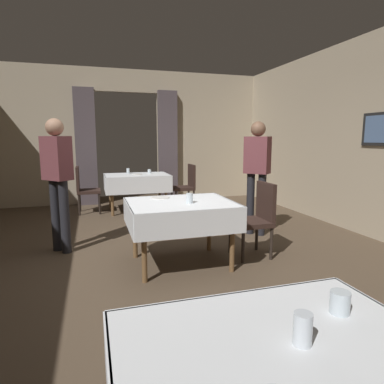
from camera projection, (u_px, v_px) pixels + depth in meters
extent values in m
plane|color=#4C3D2D|center=(169.00, 265.00, 3.90)|extent=(10.08, 10.08, 0.00)
cube|color=black|center=(378.00, 129.00, 4.72)|extent=(0.03, 0.54, 0.47)
cube|color=slate|center=(377.00, 129.00, 4.72)|extent=(0.01, 0.45, 0.39)
cube|color=tan|center=(35.00, 137.00, 7.07)|extent=(2.50, 0.12, 3.00)
cube|color=tan|center=(207.00, 137.00, 8.18)|extent=(2.50, 0.12, 3.00)
cube|color=tan|center=(126.00, 81.00, 7.43)|extent=(1.40, 0.12, 0.50)
cube|color=#4C4247|center=(86.00, 147.00, 7.27)|extent=(0.44, 0.14, 2.55)
cube|color=#4C4247|center=(168.00, 147.00, 7.79)|extent=(0.44, 0.14, 2.55)
cylinder|color=brown|center=(327.00, 364.00, 1.66)|extent=(0.06, 0.06, 0.71)
cube|color=brown|center=(286.00, 358.00, 1.14)|extent=(1.11, 0.85, 0.03)
cube|color=white|center=(286.00, 353.00, 1.14)|extent=(1.17, 0.91, 0.01)
cube|color=white|center=(232.00, 316.00, 1.59)|extent=(1.17, 0.02, 0.23)
cylinder|color=brown|center=(144.00, 249.00, 3.38)|extent=(0.06, 0.06, 0.71)
cylinder|color=brown|center=(232.00, 241.00, 3.65)|extent=(0.06, 0.06, 0.71)
cylinder|color=brown|center=(135.00, 230.00, 4.09)|extent=(0.06, 0.06, 0.71)
cylinder|color=brown|center=(209.00, 224.00, 4.37)|extent=(0.06, 0.06, 0.71)
cube|color=brown|center=(181.00, 204.00, 3.81)|extent=(1.13, 0.92, 0.03)
cube|color=white|center=(181.00, 202.00, 3.81)|extent=(1.19, 0.98, 0.01)
cube|color=white|center=(193.00, 224.00, 3.37)|extent=(1.19, 0.02, 0.28)
cube|color=white|center=(171.00, 206.00, 4.30)|extent=(1.19, 0.02, 0.28)
cube|color=white|center=(128.00, 217.00, 3.66)|extent=(0.02, 0.98, 0.28)
cube|color=white|center=(228.00, 211.00, 4.00)|extent=(0.02, 0.98, 0.28)
cylinder|color=brown|center=(112.00, 198.00, 6.31)|extent=(0.06, 0.06, 0.71)
cylinder|color=brown|center=(166.00, 195.00, 6.61)|extent=(0.06, 0.06, 0.71)
cylinder|color=brown|center=(110.00, 192.00, 6.92)|extent=(0.06, 0.06, 0.71)
cylinder|color=brown|center=(160.00, 190.00, 7.22)|extent=(0.06, 0.06, 0.71)
cube|color=brown|center=(137.00, 176.00, 6.71)|extent=(1.21, 0.81, 0.03)
cube|color=white|center=(137.00, 175.00, 6.70)|extent=(1.27, 0.87, 0.01)
cube|color=white|center=(140.00, 185.00, 6.32)|extent=(1.27, 0.02, 0.33)
cube|color=white|center=(134.00, 180.00, 7.14)|extent=(1.27, 0.02, 0.33)
cube|color=white|center=(105.00, 184.00, 6.55)|extent=(0.02, 0.87, 0.33)
cube|color=white|center=(168.00, 181.00, 6.91)|extent=(0.02, 0.87, 0.33)
cylinder|color=black|center=(243.00, 246.00, 3.93)|extent=(0.04, 0.04, 0.42)
cylinder|color=black|center=(230.00, 237.00, 4.29)|extent=(0.04, 0.04, 0.42)
cylinder|color=black|center=(271.00, 243.00, 4.04)|extent=(0.04, 0.04, 0.42)
cylinder|color=black|center=(257.00, 234.00, 4.40)|extent=(0.04, 0.04, 0.42)
cube|color=black|center=(251.00, 222.00, 4.13)|extent=(0.44, 0.44, 0.06)
cube|color=black|center=(266.00, 202.00, 4.15)|extent=(0.05, 0.42, 0.48)
cylinder|color=black|center=(176.00, 201.00, 6.78)|extent=(0.04, 0.04, 0.42)
cylinder|color=black|center=(172.00, 198.00, 7.14)|extent=(0.04, 0.04, 0.42)
cylinder|color=black|center=(194.00, 200.00, 6.89)|extent=(0.04, 0.04, 0.42)
cylinder|color=black|center=(189.00, 197.00, 7.25)|extent=(0.04, 0.04, 0.42)
cube|color=black|center=(183.00, 188.00, 6.98)|extent=(0.44, 0.44, 0.06)
cube|color=black|center=(192.00, 176.00, 6.99)|extent=(0.05, 0.42, 0.48)
cylinder|color=black|center=(99.00, 200.00, 6.84)|extent=(0.04, 0.04, 0.42)
cylinder|color=black|center=(100.00, 204.00, 6.48)|extent=(0.04, 0.04, 0.42)
cylinder|color=black|center=(80.00, 201.00, 6.73)|extent=(0.04, 0.04, 0.42)
cylinder|color=black|center=(79.00, 205.00, 6.37)|extent=(0.04, 0.04, 0.42)
cube|color=black|center=(89.00, 191.00, 6.57)|extent=(0.44, 0.44, 0.06)
cube|color=black|center=(78.00, 179.00, 6.47)|extent=(0.05, 0.42, 0.48)
cylinder|color=silver|center=(340.00, 302.00, 1.38)|extent=(0.08, 0.08, 0.09)
cylinder|color=silver|center=(303.00, 329.00, 1.17)|extent=(0.07, 0.07, 0.12)
cylinder|color=silver|center=(190.00, 198.00, 3.73)|extent=(0.08, 0.08, 0.11)
cylinder|color=white|center=(160.00, 198.00, 4.05)|extent=(0.23, 0.23, 0.01)
cylinder|color=white|center=(137.00, 174.00, 6.67)|extent=(0.20, 0.20, 0.01)
cylinder|color=silver|center=(149.00, 171.00, 6.91)|extent=(0.07, 0.07, 0.09)
cylinder|color=silver|center=(128.00, 171.00, 6.86)|extent=(0.06, 0.06, 0.11)
cylinder|color=black|center=(250.00, 204.00, 5.12)|extent=(0.12, 0.12, 0.95)
cylinder|color=black|center=(262.00, 205.00, 5.03)|extent=(0.12, 0.12, 0.95)
cube|color=brown|center=(257.00, 155.00, 4.96)|extent=(0.40, 0.41, 0.55)
sphere|color=brown|center=(258.00, 129.00, 4.90)|extent=(0.22, 0.22, 0.22)
cylinder|color=black|center=(65.00, 217.00, 4.25)|extent=(0.12, 0.12, 0.95)
cylinder|color=black|center=(56.00, 215.00, 4.34)|extent=(0.12, 0.12, 0.95)
cube|color=brown|center=(56.00, 158.00, 4.18)|extent=(0.40, 0.42, 0.55)
sphere|color=#9E755B|center=(54.00, 127.00, 4.12)|extent=(0.22, 0.22, 0.22)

